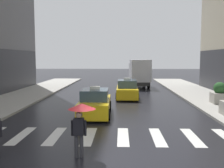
% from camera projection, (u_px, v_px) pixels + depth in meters
% --- Properties ---
extents(ground_plane, '(160.00, 160.00, 0.00)m').
position_uv_depth(ground_plane, '(101.00, 163.00, 8.79)').
color(ground_plane, black).
extents(crosswalk_markings, '(11.30, 2.80, 0.01)m').
position_uv_depth(crosswalk_markings, '(106.00, 136.00, 11.78)').
color(crosswalk_markings, silver).
rests_on(crosswalk_markings, ground).
extents(taxi_lead, '(1.98, 4.56, 1.80)m').
position_uv_depth(taxi_lead, '(95.00, 104.00, 16.15)').
color(taxi_lead, yellow).
rests_on(taxi_lead, ground).
extents(taxi_second, '(1.95, 4.55, 1.80)m').
position_uv_depth(taxi_second, '(127.00, 90.00, 23.07)').
color(taxi_second, yellow).
rests_on(taxi_second, ground).
extents(box_truck, '(2.40, 7.58, 3.35)m').
position_uv_depth(box_truck, '(139.00, 72.00, 32.18)').
color(box_truck, '#2D2D2D').
rests_on(box_truck, ground).
extents(pedestrian_with_umbrella, '(0.96, 0.96, 1.94)m').
position_uv_depth(pedestrian_with_umbrella, '(81.00, 115.00, 9.12)').
color(pedestrian_with_umbrella, '#333338').
rests_on(pedestrian_with_umbrella, ground).
extents(planter_mid_block, '(1.10, 1.10, 1.60)m').
position_uv_depth(planter_mid_block, '(219.00, 94.00, 19.50)').
color(planter_mid_block, '#A8A399').
rests_on(planter_mid_block, curb_right).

